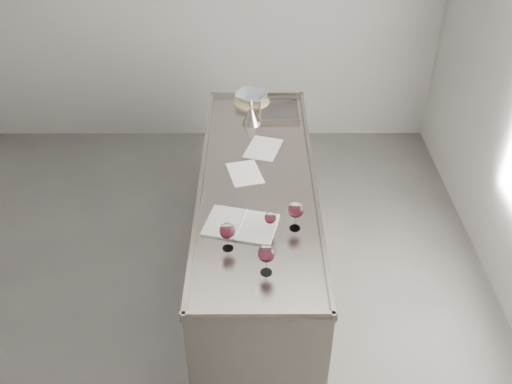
{
  "coord_description": "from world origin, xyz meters",
  "views": [
    {
      "loc": [
        0.48,
        -2.78,
        3.07
      ],
      "look_at": [
        0.49,
        0.03,
        1.02
      ],
      "focal_mm": 40.0,
      "sensor_mm": 36.0,
      "label": 1
    }
  ],
  "objects_px": {
    "wine_glass_left": "(227,231)",
    "wine_glass_small": "(270,219)",
    "wine_funnel": "(251,116)",
    "counter": "(257,233)",
    "wine_glass_middle": "(266,254)",
    "ceramic_bowl": "(251,97)",
    "wine_glass_right": "(296,211)",
    "notebook": "(241,225)"
  },
  "relations": [
    {
      "from": "wine_glass_left",
      "to": "wine_glass_small",
      "type": "height_order",
      "value": "wine_glass_left"
    },
    {
      "from": "wine_glass_left",
      "to": "wine_funnel",
      "type": "height_order",
      "value": "wine_funnel"
    },
    {
      "from": "wine_funnel",
      "to": "wine_glass_small",
      "type": "bearing_deg",
      "value": -84.86
    },
    {
      "from": "counter",
      "to": "wine_glass_middle",
      "type": "height_order",
      "value": "wine_glass_middle"
    },
    {
      "from": "wine_glass_middle",
      "to": "wine_glass_small",
      "type": "distance_m",
      "value": 0.34
    },
    {
      "from": "wine_glass_left",
      "to": "ceramic_bowl",
      "type": "height_order",
      "value": "wine_glass_left"
    },
    {
      "from": "wine_glass_middle",
      "to": "wine_funnel",
      "type": "relative_size",
      "value": 0.89
    },
    {
      "from": "wine_glass_left",
      "to": "wine_funnel",
      "type": "relative_size",
      "value": 0.84
    },
    {
      "from": "counter",
      "to": "wine_glass_right",
      "type": "bearing_deg",
      "value": -67.35
    },
    {
      "from": "notebook",
      "to": "ceramic_bowl",
      "type": "distance_m",
      "value": 1.57
    },
    {
      "from": "wine_glass_middle",
      "to": "ceramic_bowl",
      "type": "height_order",
      "value": "wine_glass_middle"
    },
    {
      "from": "wine_glass_right",
      "to": "notebook",
      "type": "height_order",
      "value": "wine_glass_right"
    },
    {
      "from": "wine_glass_right",
      "to": "wine_glass_small",
      "type": "xyz_separation_m",
      "value": [
        -0.15,
        -0.03,
        -0.03
      ]
    },
    {
      "from": "wine_glass_right",
      "to": "notebook",
      "type": "distance_m",
      "value": 0.34
    },
    {
      "from": "wine_glass_small",
      "to": "ceramic_bowl",
      "type": "height_order",
      "value": "wine_glass_small"
    },
    {
      "from": "wine_glass_left",
      "to": "notebook",
      "type": "bearing_deg",
      "value": 71.12
    },
    {
      "from": "wine_glass_left",
      "to": "wine_glass_small",
      "type": "xyz_separation_m",
      "value": [
        0.24,
        0.14,
        -0.02
      ]
    },
    {
      "from": "wine_glass_left",
      "to": "wine_glass_middle",
      "type": "distance_m",
      "value": 0.29
    },
    {
      "from": "wine_glass_left",
      "to": "wine_glass_right",
      "type": "xyz_separation_m",
      "value": [
        0.38,
        0.17,
        0.01
      ]
    },
    {
      "from": "wine_glass_left",
      "to": "wine_glass_small",
      "type": "distance_m",
      "value": 0.28
    },
    {
      "from": "wine_glass_small",
      "to": "ceramic_bowl",
      "type": "bearing_deg",
      "value": 94.02
    },
    {
      "from": "wine_glass_small",
      "to": "wine_glass_left",
      "type": "bearing_deg",
      "value": -149.35
    },
    {
      "from": "ceramic_bowl",
      "to": "wine_funnel",
      "type": "distance_m",
      "value": 0.35
    },
    {
      "from": "wine_glass_left",
      "to": "ceramic_bowl",
      "type": "bearing_deg",
      "value": 85.97
    },
    {
      "from": "wine_glass_right",
      "to": "ceramic_bowl",
      "type": "height_order",
      "value": "wine_glass_right"
    },
    {
      "from": "wine_glass_middle",
      "to": "ceramic_bowl",
      "type": "distance_m",
      "value": 1.97
    },
    {
      "from": "wine_glass_middle",
      "to": "wine_glass_right",
      "type": "bearing_deg",
      "value": 64.72
    },
    {
      "from": "wine_glass_middle",
      "to": "wine_funnel",
      "type": "xyz_separation_m",
      "value": [
        -0.09,
        1.61,
        -0.07
      ]
    },
    {
      "from": "wine_glass_right",
      "to": "ceramic_bowl",
      "type": "bearing_deg",
      "value": 99.24
    },
    {
      "from": "wine_glass_left",
      "to": "wine_funnel",
      "type": "bearing_deg",
      "value": 84.99
    },
    {
      "from": "wine_glass_left",
      "to": "counter",
      "type": "bearing_deg",
      "value": 76.26
    },
    {
      "from": "wine_glass_right",
      "to": "wine_glass_small",
      "type": "relative_size",
      "value": 1.32
    },
    {
      "from": "counter",
      "to": "wine_funnel",
      "type": "height_order",
      "value": "wine_funnel"
    },
    {
      "from": "counter",
      "to": "notebook",
      "type": "distance_m",
      "value": 0.69
    },
    {
      "from": "wine_glass_left",
      "to": "wine_glass_small",
      "type": "bearing_deg",
      "value": 30.65
    },
    {
      "from": "counter",
      "to": "wine_glass_middle",
      "type": "distance_m",
      "value": 1.07
    },
    {
      "from": "wine_glass_left",
      "to": "ceramic_bowl",
      "type": "xyz_separation_m",
      "value": [
        0.12,
        1.77,
        -0.07
      ]
    },
    {
      "from": "wine_glass_small",
      "to": "wine_funnel",
      "type": "xyz_separation_m",
      "value": [
        -0.11,
        1.28,
        -0.04
      ]
    },
    {
      "from": "counter",
      "to": "wine_glass_right",
      "type": "height_order",
      "value": "wine_glass_right"
    },
    {
      "from": "wine_glass_left",
      "to": "wine_funnel",
      "type": "xyz_separation_m",
      "value": [
        0.12,
        1.42,
        -0.06
      ]
    },
    {
      "from": "wine_glass_small",
      "to": "notebook",
      "type": "xyz_separation_m",
      "value": [
        -0.17,
        0.06,
        -0.09
      ]
    },
    {
      "from": "counter",
      "to": "ceramic_bowl",
      "type": "distance_m",
      "value": 1.2
    }
  ]
}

